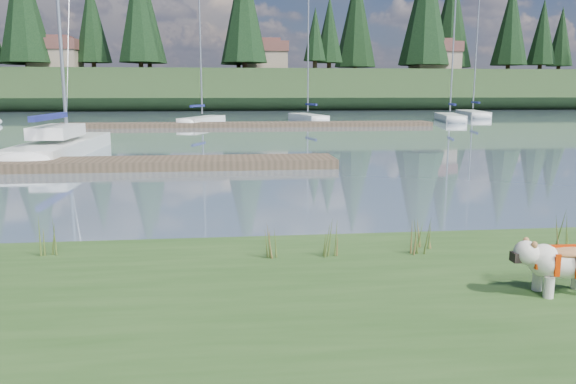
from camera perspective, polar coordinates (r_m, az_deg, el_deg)
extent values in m
plane|color=slate|center=(39.77, -6.89, 6.58)|extent=(200.00, 200.00, 0.00)
cube|color=#203319|center=(82.69, -6.68, 10.20)|extent=(200.00, 20.00, 5.00)
cylinder|color=silver|center=(6.61, 24.97, -8.77)|extent=(0.11, 0.11, 0.23)
cylinder|color=silver|center=(6.80, 24.00, -8.19)|extent=(0.11, 0.11, 0.23)
ellipsoid|color=silver|center=(6.75, 26.40, -6.37)|extent=(0.76, 0.39, 0.35)
ellipsoid|color=#A86D3F|center=(6.73, 26.47, -5.44)|extent=(0.53, 0.36, 0.12)
ellipsoid|color=silver|center=(6.50, 23.05, -5.69)|extent=(0.27, 0.28, 0.26)
cube|color=black|center=(6.46, 22.13, -6.15)|extent=(0.08, 0.13, 0.10)
cube|color=white|center=(24.13, -21.96, 4.08)|extent=(2.08, 8.63, 0.70)
ellipsoid|color=white|center=(28.27, -19.52, 5.04)|extent=(1.91, 2.37, 0.70)
cube|color=navy|center=(22.83, -23.08, 7.05)|extent=(0.26, 3.91, 0.20)
cube|color=white|center=(23.61, -22.41, 5.71)|extent=(1.41, 3.15, 0.45)
cube|color=#4C3D2C|center=(19.35, -19.38, 2.68)|extent=(16.00, 2.00, 0.30)
cube|color=#4C3D2C|center=(39.80, -4.00, 6.85)|extent=(26.00, 2.20, 0.30)
cube|color=white|center=(42.87, -8.70, 7.10)|extent=(3.43, 6.29, 0.70)
ellipsoid|color=white|center=(45.74, -7.22, 7.33)|extent=(1.84, 2.04, 0.70)
cylinder|color=silver|center=(42.93, -8.90, 14.36)|extent=(0.12, 0.12, 9.72)
cube|color=navy|center=(42.05, -9.18, 8.63)|extent=(1.03, 2.38, 0.20)
cube|color=white|center=(46.98, 2.01, 7.48)|extent=(2.57, 6.71, 0.70)
ellipsoid|color=white|center=(50.10, 0.85, 7.65)|extent=(1.71, 2.00, 0.70)
cylinder|color=silver|center=(47.04, 2.06, 14.32)|extent=(0.12, 0.12, 10.07)
cube|color=navy|center=(46.09, 2.37, 8.89)|extent=(0.64, 2.60, 0.20)
cube|color=white|center=(49.22, 16.10, 7.21)|extent=(3.09, 7.09, 0.70)
ellipsoid|color=white|center=(52.63, 15.50, 7.41)|extent=(1.90, 2.18, 0.70)
cylinder|color=silver|center=(49.30, 16.45, 14.08)|extent=(0.12, 0.12, 10.67)
cube|color=navy|center=(48.25, 16.35, 8.55)|extent=(0.82, 2.73, 0.20)
cube|color=white|center=(57.49, 18.23, 7.48)|extent=(3.39, 7.94, 0.70)
ellipsoid|color=white|center=(61.28, 17.48, 7.67)|extent=(2.11, 2.43, 0.70)
cylinder|color=silver|center=(57.59, 18.60, 13.81)|extent=(0.12, 0.12, 11.55)
cube|color=navy|center=(56.42, 18.52, 8.62)|extent=(0.86, 3.05, 0.20)
cone|color=#475B23|center=(7.37, -2.32, -4.39)|extent=(0.03, 0.03, 0.59)
cone|color=brown|center=(7.33, -1.42, -4.96)|extent=(0.03, 0.03, 0.47)
cone|color=#475B23|center=(7.40, -1.87, -4.10)|extent=(0.03, 0.03, 0.65)
cone|color=brown|center=(7.38, -1.21, -5.09)|extent=(0.03, 0.03, 0.41)
cone|color=#475B23|center=(7.30, -2.12, -4.77)|extent=(0.03, 0.03, 0.53)
cone|color=#475B23|center=(7.48, 4.01, -4.63)|extent=(0.03, 0.03, 0.48)
cone|color=brown|center=(7.45, 4.93, -5.10)|extent=(0.03, 0.03, 0.38)
cone|color=#475B23|center=(7.51, 4.42, -4.38)|extent=(0.03, 0.03, 0.53)
cone|color=brown|center=(7.50, 5.10, -5.19)|extent=(0.03, 0.03, 0.34)
cone|color=#475B23|center=(7.41, 4.27, -4.96)|extent=(0.03, 0.03, 0.43)
cone|color=#475B23|center=(7.68, 12.79, -4.03)|extent=(0.03, 0.03, 0.60)
cone|color=brown|center=(7.67, 13.72, -4.56)|extent=(0.03, 0.03, 0.48)
cone|color=#475B23|center=(7.72, 13.15, -3.75)|extent=(0.03, 0.03, 0.66)
cone|color=brown|center=(7.72, 13.82, -4.69)|extent=(0.03, 0.03, 0.42)
cone|color=#475B23|center=(7.62, 13.12, -4.39)|extent=(0.03, 0.03, 0.54)
cone|color=#475B23|center=(8.15, -23.59, -3.90)|extent=(0.03, 0.03, 0.58)
cone|color=brown|center=(8.06, -22.95, -4.42)|extent=(0.03, 0.03, 0.46)
cone|color=#475B23|center=(8.15, -23.14, -3.66)|extent=(0.03, 0.03, 0.63)
cone|color=brown|center=(8.10, -22.66, -4.55)|extent=(0.03, 0.03, 0.40)
cone|color=#475B23|center=(8.07, -23.60, -4.24)|extent=(0.03, 0.03, 0.52)
cone|color=#475B23|center=(8.05, 13.07, -4.21)|extent=(0.03, 0.03, 0.37)
cone|color=brown|center=(8.03, 13.97, -4.55)|extent=(0.03, 0.03, 0.30)
cone|color=#475B23|center=(8.09, 13.41, -4.01)|extent=(0.03, 0.03, 0.41)
cone|color=brown|center=(8.09, 14.06, -4.60)|extent=(0.03, 0.03, 0.26)
cone|color=#475B23|center=(7.99, 13.39, -4.47)|extent=(0.03, 0.03, 0.33)
cone|color=#475B23|center=(8.61, 25.62, -3.40)|extent=(0.03, 0.03, 0.55)
cone|color=brown|center=(8.63, 26.46, -3.82)|extent=(0.03, 0.03, 0.44)
cone|color=#475B23|center=(8.66, 25.87, -3.15)|extent=(0.03, 0.03, 0.61)
cone|color=brown|center=(8.68, 26.47, -3.93)|extent=(0.03, 0.03, 0.39)
cone|color=#475B23|center=(8.56, 26.00, -3.69)|extent=(0.03, 0.03, 0.50)
cube|color=#33281C|center=(8.46, -8.71, -6.62)|extent=(60.00, 0.50, 0.14)
cylinder|color=#382619|center=(81.81, -24.93, 11.72)|extent=(0.60, 0.60, 1.80)
cone|color=black|center=(82.48, -25.35, 17.02)|extent=(6.60, 6.60, 15.00)
cylinder|color=#382619|center=(82.42, -13.86, 12.34)|extent=(0.60, 0.60, 1.80)
cone|color=black|center=(82.87, -14.04, 16.38)|extent=(4.84, 4.84, 11.00)
cylinder|color=#382619|center=(75.81, -4.43, 12.81)|extent=(0.60, 0.60, 1.80)
cone|color=black|center=(76.48, -4.51, 18.21)|extent=(6.16, 6.16, 14.00)
cylinder|color=#382619|center=(81.09, 4.19, 12.65)|extent=(0.60, 0.60, 1.80)
cone|color=black|center=(81.45, 4.23, 16.13)|extent=(3.96, 3.96, 9.00)
cylinder|color=#382619|center=(82.52, 13.57, 12.35)|extent=(0.60, 0.60, 1.80)
cone|color=black|center=(83.25, 13.82, 17.93)|extent=(7.04, 7.04, 16.00)
cylinder|color=#382619|center=(90.85, 21.43, 11.72)|extent=(0.60, 0.60, 1.80)
cone|color=black|center=(91.31, 21.70, 15.67)|extent=(5.28, 5.28, 12.00)
cube|color=gray|center=(82.87, -22.50, 12.21)|extent=(6.00, 5.00, 2.80)
cube|color=brown|center=(82.99, -22.60, 13.65)|extent=(6.30, 5.30, 1.40)
cube|color=brown|center=(83.06, -22.64, 14.20)|extent=(4.20, 3.60, 0.70)
cube|color=gray|center=(80.98, -2.38, 13.02)|extent=(6.00, 5.00, 2.80)
cube|color=brown|center=(81.11, -2.39, 14.50)|extent=(6.30, 5.30, 1.40)
cube|color=brown|center=(81.17, -2.40, 15.07)|extent=(4.20, 3.60, 0.70)
cube|color=gray|center=(84.17, 14.66, 12.60)|extent=(6.00, 5.00, 2.80)
cube|color=brown|center=(84.29, 14.73, 14.02)|extent=(6.30, 5.30, 1.40)
cube|color=brown|center=(84.35, 14.76, 14.57)|extent=(4.20, 3.60, 0.70)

